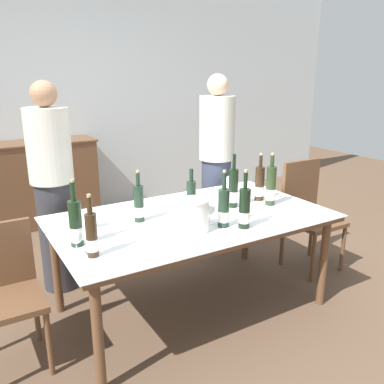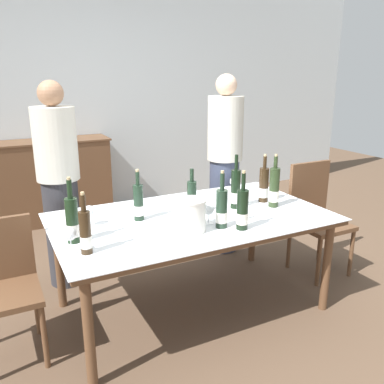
{
  "view_description": "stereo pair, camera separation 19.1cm",
  "coord_description": "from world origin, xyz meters",
  "px_view_note": "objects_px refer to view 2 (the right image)",
  "views": [
    {
      "loc": [
        -1.39,
        -2.31,
        1.71
      ],
      "look_at": [
        0.0,
        0.0,
        0.91
      ],
      "focal_mm": 38.0,
      "sensor_mm": 36.0,
      "label": 1
    },
    {
      "loc": [
        -1.22,
        -2.4,
        1.71
      ],
      "look_at": [
        0.0,
        0.0,
        0.91
      ],
      "focal_mm": 38.0,
      "sensor_mm": 36.0,
      "label": 2
    }
  ],
  "objects_px": {
    "ice_bucket": "(192,214)",
    "wine_glass_3": "(235,182)",
    "person_host": "(60,187)",
    "chair_left_end": "(1,280)",
    "wine_bottle_6": "(274,188)",
    "wine_glass_0": "(208,210)",
    "wine_bottle_0": "(72,221)",
    "wine_bottle_8": "(139,203)",
    "sideboard_cabinet": "(51,181)",
    "chair_right_end": "(315,211)",
    "wine_glass_2": "(70,235)",
    "wine_bottle_5": "(264,186)",
    "dining_table": "(192,224)",
    "wine_bottle_7": "(236,190)",
    "wine_bottle_2": "(192,198)",
    "wine_bottle_3": "(85,233)",
    "wine_glass_1": "(89,212)",
    "person_guest_left": "(224,166)",
    "wine_bottle_4": "(222,209)",
    "wine_bottle_1": "(242,210)"
  },
  "relations": [
    {
      "from": "wine_bottle_5",
      "to": "wine_bottle_7",
      "type": "distance_m",
      "value": 0.28
    },
    {
      "from": "wine_bottle_5",
      "to": "wine_glass_0",
      "type": "xyz_separation_m",
      "value": [
        -0.62,
        -0.22,
        -0.03
      ]
    },
    {
      "from": "wine_bottle_5",
      "to": "chair_left_end",
      "type": "relative_size",
      "value": 0.44
    },
    {
      "from": "wine_bottle_8",
      "to": "wine_bottle_3",
      "type": "bearing_deg",
      "value": -139.88
    },
    {
      "from": "wine_bottle_3",
      "to": "chair_right_end",
      "type": "distance_m",
      "value": 2.11
    },
    {
      "from": "wine_bottle_2",
      "to": "wine_bottle_6",
      "type": "bearing_deg",
      "value": -11.73
    },
    {
      "from": "person_guest_left",
      "to": "wine_bottle_3",
      "type": "bearing_deg",
      "value": -145.38
    },
    {
      "from": "wine_bottle_3",
      "to": "wine_bottle_5",
      "type": "height_order",
      "value": "wine_bottle_5"
    },
    {
      "from": "sideboard_cabinet",
      "to": "wine_bottle_7",
      "type": "relative_size",
      "value": 3.39
    },
    {
      "from": "wine_glass_1",
      "to": "wine_bottle_2",
      "type": "bearing_deg",
      "value": -7.95
    },
    {
      "from": "ice_bucket",
      "to": "wine_bottle_7",
      "type": "distance_m",
      "value": 0.57
    },
    {
      "from": "ice_bucket",
      "to": "wine_bottle_3",
      "type": "distance_m",
      "value": 0.68
    },
    {
      "from": "dining_table",
      "to": "wine_bottle_2",
      "type": "height_order",
      "value": "wine_bottle_2"
    },
    {
      "from": "wine_glass_1",
      "to": "person_guest_left",
      "type": "distance_m",
      "value": 1.58
    },
    {
      "from": "sideboard_cabinet",
      "to": "chair_left_end",
      "type": "xyz_separation_m",
      "value": [
        -0.63,
        -2.32,
        0.01
      ]
    },
    {
      "from": "wine_bottle_7",
      "to": "wine_bottle_1",
      "type": "bearing_deg",
      "value": -116.89
    },
    {
      "from": "wine_bottle_7",
      "to": "chair_left_end",
      "type": "bearing_deg",
      "value": 177.97
    },
    {
      "from": "ice_bucket",
      "to": "wine_glass_1",
      "type": "height_order",
      "value": "ice_bucket"
    },
    {
      "from": "wine_bottle_8",
      "to": "wine_glass_3",
      "type": "height_order",
      "value": "wine_bottle_8"
    },
    {
      "from": "chair_left_end",
      "to": "chair_right_end",
      "type": "distance_m",
      "value": 2.51
    },
    {
      "from": "ice_bucket",
      "to": "wine_glass_1",
      "type": "distance_m",
      "value": 0.68
    },
    {
      "from": "wine_bottle_7",
      "to": "wine_glass_0",
      "type": "distance_m",
      "value": 0.39
    },
    {
      "from": "wine_bottle_6",
      "to": "wine_glass_0",
      "type": "bearing_deg",
      "value": -171.69
    },
    {
      "from": "wine_glass_0",
      "to": "chair_right_end",
      "type": "relative_size",
      "value": 0.15
    },
    {
      "from": "wine_glass_2",
      "to": "person_host",
      "type": "bearing_deg",
      "value": 83.46
    },
    {
      "from": "dining_table",
      "to": "sideboard_cabinet",
      "type": "bearing_deg",
      "value": 104.46
    },
    {
      "from": "wine_bottle_6",
      "to": "wine_bottle_0",
      "type": "bearing_deg",
      "value": 179.85
    },
    {
      "from": "wine_bottle_0",
      "to": "wine_bottle_6",
      "type": "height_order",
      "value": "wine_bottle_6"
    },
    {
      "from": "ice_bucket",
      "to": "wine_bottle_4",
      "type": "xyz_separation_m",
      "value": [
        0.2,
        -0.03,
        0.01
      ]
    },
    {
      "from": "wine_bottle_7",
      "to": "wine_bottle_4",
      "type": "bearing_deg",
      "value": -135.2
    },
    {
      "from": "sideboard_cabinet",
      "to": "chair_left_end",
      "type": "bearing_deg",
      "value": -105.27
    },
    {
      "from": "wine_bottle_1",
      "to": "chair_right_end",
      "type": "xyz_separation_m",
      "value": [
        1.07,
        0.45,
        -0.31
      ]
    },
    {
      "from": "wine_glass_2",
      "to": "sideboard_cabinet",
      "type": "bearing_deg",
      "value": 84.41
    },
    {
      "from": "wine_glass_3",
      "to": "sideboard_cabinet",
      "type": "bearing_deg",
      "value": 119.43
    },
    {
      "from": "ice_bucket",
      "to": "wine_glass_3",
      "type": "distance_m",
      "value": 0.88
    },
    {
      "from": "wine_bottle_6",
      "to": "wine_glass_1",
      "type": "distance_m",
      "value": 1.35
    },
    {
      "from": "ice_bucket",
      "to": "wine_bottle_5",
      "type": "relative_size",
      "value": 0.56
    },
    {
      "from": "wine_bottle_5",
      "to": "wine_bottle_8",
      "type": "distance_m",
      "value": 1.01
    },
    {
      "from": "wine_bottle_0",
      "to": "wine_bottle_8",
      "type": "height_order",
      "value": "wine_bottle_0"
    },
    {
      "from": "dining_table",
      "to": "chair_left_end",
      "type": "bearing_deg",
      "value": 176.29
    },
    {
      "from": "sideboard_cabinet",
      "to": "wine_bottle_6",
      "type": "bearing_deg",
      "value": -62.95
    },
    {
      "from": "person_host",
      "to": "chair_left_end",
      "type": "bearing_deg",
      "value": -123.54
    },
    {
      "from": "person_host",
      "to": "ice_bucket",
      "type": "bearing_deg",
      "value": -59.63
    },
    {
      "from": "wine_bottle_3",
      "to": "chair_left_end",
      "type": "distance_m",
      "value": 0.67
    },
    {
      "from": "chair_right_end",
      "to": "wine_bottle_7",
      "type": "bearing_deg",
      "value": -175.61
    },
    {
      "from": "wine_bottle_1",
      "to": "wine_glass_2",
      "type": "distance_m",
      "value": 1.07
    },
    {
      "from": "wine_bottle_8",
      "to": "person_host",
      "type": "xyz_separation_m",
      "value": [
        -0.4,
        0.73,
        -0.02
      ]
    },
    {
      "from": "wine_bottle_7",
      "to": "wine_bottle_8",
      "type": "relative_size",
      "value": 1.13
    },
    {
      "from": "wine_bottle_4",
      "to": "chair_right_end",
      "type": "distance_m",
      "value": 1.27
    },
    {
      "from": "wine_glass_0",
      "to": "chair_right_end",
      "type": "height_order",
      "value": "chair_right_end"
    }
  ]
}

